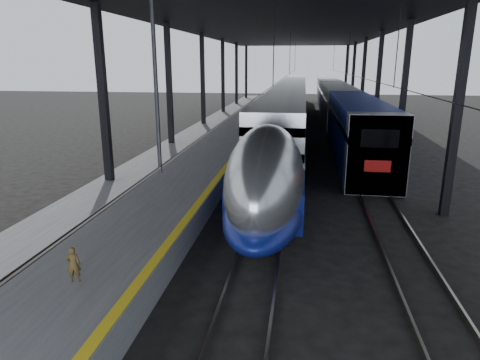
# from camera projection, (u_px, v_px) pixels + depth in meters

# --- Properties ---
(ground) EXTENTS (160.00, 160.00, 0.00)m
(ground) POSITION_uv_depth(u_px,v_px,m) (204.00, 249.00, 15.35)
(ground) COLOR black
(ground) RESTS_ON ground
(platform) EXTENTS (6.00, 80.00, 1.00)m
(platform) POSITION_uv_depth(u_px,v_px,m) (217.00, 138.00, 34.78)
(platform) COLOR #4C4C4F
(platform) RESTS_ON ground
(yellow_strip) EXTENTS (0.30, 80.00, 0.01)m
(yellow_strip) POSITION_uv_depth(u_px,v_px,m) (252.00, 133.00, 34.26)
(yellow_strip) COLOR gold
(yellow_strip) RESTS_ON platform
(rails) EXTENTS (6.52, 80.00, 0.16)m
(rails) POSITION_uv_depth(u_px,v_px,m) (317.00, 146.00, 33.77)
(rails) COLOR slate
(rails) RESTS_ON ground
(canopy) EXTENTS (18.00, 75.00, 9.47)m
(canopy) POSITION_uv_depth(u_px,v_px,m) (287.00, 25.00, 31.74)
(canopy) COLOR black
(canopy) RESTS_ON ground
(tgv_train) EXTENTS (3.03, 65.20, 4.34)m
(tgv_train) POSITION_uv_depth(u_px,v_px,m) (290.00, 108.00, 42.62)
(tgv_train) COLOR #B0B3B8
(tgv_train) RESTS_ON ground
(second_train) EXTENTS (2.97, 56.05, 4.09)m
(second_train) POSITION_uv_depth(u_px,v_px,m) (337.00, 104.00, 46.64)
(second_train) COLOR navy
(second_train) RESTS_ON ground
(child) EXTENTS (0.41, 0.35, 0.96)m
(child) POSITION_uv_depth(u_px,v_px,m) (73.00, 264.00, 10.92)
(child) COLOR #4D3A19
(child) RESTS_ON platform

